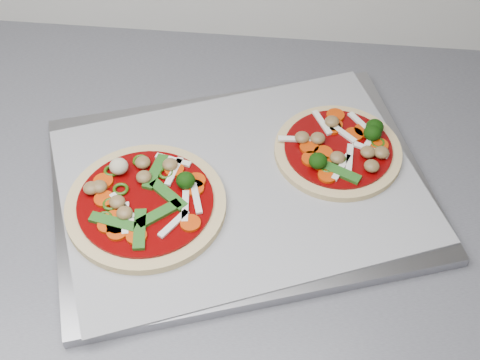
# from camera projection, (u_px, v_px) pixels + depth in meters

# --- Properties ---
(base_cabinet) EXTENTS (3.60, 0.60, 0.86)m
(base_cabinet) POSITION_uv_depth(u_px,v_px,m) (82.00, 326.00, 1.26)
(base_cabinet) COLOR beige
(base_cabinet) RESTS_ON ground
(countertop) EXTENTS (3.60, 0.60, 0.04)m
(countertop) POSITION_uv_depth(u_px,v_px,m) (24.00, 167.00, 0.92)
(countertop) COLOR slate
(countertop) RESTS_ON base_cabinet
(baking_tray) EXTENTS (0.56, 0.48, 0.02)m
(baking_tray) POSITION_uv_depth(u_px,v_px,m) (240.00, 188.00, 0.86)
(baking_tray) COLOR gray
(baking_tray) RESTS_ON countertop
(parchment) EXTENTS (0.54, 0.47, 0.00)m
(parchment) POSITION_uv_depth(u_px,v_px,m) (240.00, 184.00, 0.86)
(parchment) COLOR #96979C
(parchment) RESTS_ON baking_tray
(pizza_left) EXTENTS (0.25, 0.25, 0.03)m
(pizza_left) POSITION_uv_depth(u_px,v_px,m) (145.00, 202.00, 0.82)
(pizza_left) COLOR #E8C889
(pizza_left) RESTS_ON parchment
(pizza_right) EXTENTS (0.23, 0.23, 0.03)m
(pizza_right) POSITION_uv_depth(u_px,v_px,m) (340.00, 149.00, 0.88)
(pizza_right) COLOR #E8C889
(pizza_right) RESTS_ON parchment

